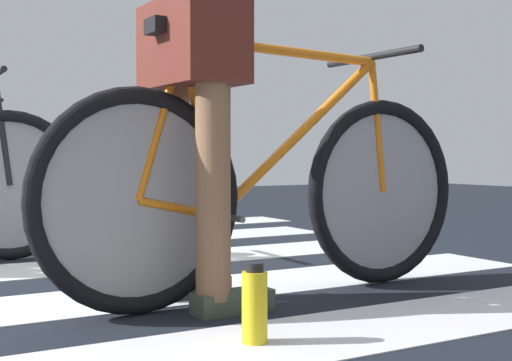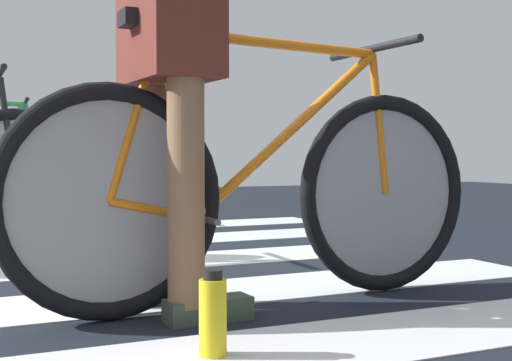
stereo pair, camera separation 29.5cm
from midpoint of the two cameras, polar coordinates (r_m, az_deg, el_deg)
The scene contains 3 objects.
bicycle_1_of_3 at distance 2.36m, azimuth -1.65°, elevation -0.70°, with size 1.74×0.52×0.93m.
cyclist_1_of_3 at distance 2.22m, azimuth -8.63°, elevation 5.89°, with size 0.32×0.42×1.00m.
water_bottle at distance 1.79m, azimuth -4.28°, elevation -10.74°, with size 0.07×0.07×0.22m.
Camera 1 is at (-0.08, -2.74, 0.52)m, focal length 48.57 mm.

